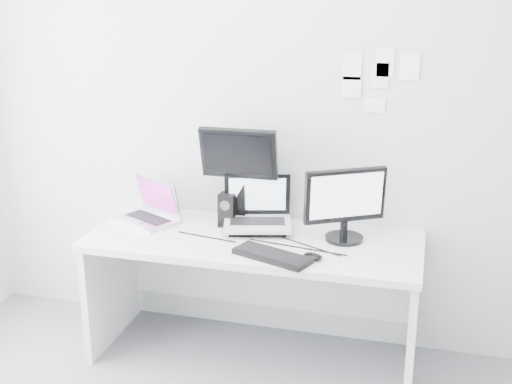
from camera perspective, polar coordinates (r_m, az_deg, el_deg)
back_wall at (r=3.81m, az=1.14°, el=6.71°), size 3.60×0.00×3.60m
desk at (r=3.81m, az=-0.22°, el=-8.99°), size 1.80×0.70×0.73m
macbook at (r=3.90m, az=-9.31°, el=-0.76°), size 0.42×0.38×0.25m
speaker at (r=3.83m, az=-2.41°, el=-1.44°), size 0.12×0.12×0.18m
dell_laptop at (r=3.71m, az=0.12°, el=-1.09°), size 0.43×0.37×0.31m
rear_monitor at (r=3.76m, az=-1.38°, el=1.40°), size 0.43×0.16×0.58m
samsung_monitor at (r=3.60m, az=7.54°, el=-1.01°), size 0.49×0.40×0.41m
keyboard at (r=3.41m, az=1.37°, el=-5.39°), size 0.43×0.28×0.03m
mouse at (r=3.41m, az=4.80°, el=-5.41°), size 0.12×0.09×0.03m
wall_note_0 at (r=3.68m, az=8.08°, el=10.40°), size 0.10×0.00×0.14m
wall_note_1 at (r=3.67m, az=10.40°, el=9.63°), size 0.09×0.00×0.13m
wall_note_2 at (r=3.66m, az=12.83°, el=10.24°), size 0.10×0.00×0.14m
wall_note_3 at (r=3.70m, az=9.95°, el=7.20°), size 0.11×0.00×0.08m
wall_note_4 at (r=3.66m, az=10.83°, el=10.63°), size 0.09×0.00×0.15m
wall_note_5 at (r=3.70m, az=8.07°, el=8.73°), size 0.10×0.00×0.11m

